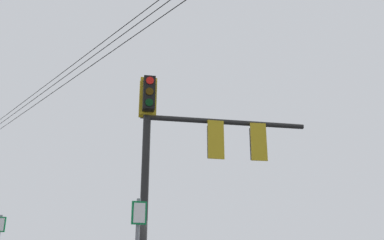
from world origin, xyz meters
name	(u,v)px	position (x,y,z in m)	size (l,w,h in m)	color
signal_mast_assembly	(182,146)	(-0.01, 0.04, 4.41)	(4.10, 2.92, 6.20)	black
overhead_wire_span	(128,32)	(0.69, -1.72, 8.22)	(1.93, 27.44, 0.75)	black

